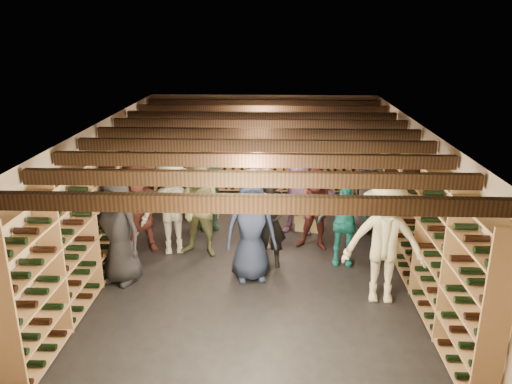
{
  "coord_description": "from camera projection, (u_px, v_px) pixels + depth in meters",
  "views": [
    {
      "loc": [
        0.31,
        -8.24,
        3.96
      ],
      "look_at": [
        -0.03,
        0.2,
        1.16
      ],
      "focal_mm": 35.0,
      "sensor_mm": 36.0,
      "label": 1
    }
  ],
  "objects": [
    {
      "name": "person_2",
      "position": [
        201.0,
        210.0,
        8.87
      ],
      "size": [
        0.98,
        0.84,
        1.74
      ],
      "primitive_type": "imported",
      "rotation": [
        0.0,
        0.0,
        -0.24
      ],
      "color": "#5F633D",
      "rests_on": "ground"
    },
    {
      "name": "wine_rack_back",
      "position": [
        263.0,
        150.0,
        12.37
      ],
      "size": [
        4.7,
        0.3,
        2.15
      ],
      "color": "#A27B4F",
      "rests_on": "ground"
    },
    {
      "name": "walls",
      "position": [
        257.0,
        194.0,
        8.7
      ],
      "size": [
        5.52,
        8.02,
        2.4
      ],
      "color": "tan",
      "rests_on": "ground"
    },
    {
      "name": "person_7",
      "position": [
        259.0,
        199.0,
        9.17
      ],
      "size": [
        0.8,
        0.64,
        1.91
      ],
      "primitive_type": "imported",
      "rotation": [
        0.0,
        0.0,
        0.29
      ],
      "color": "gray",
      "rests_on": "ground"
    },
    {
      "name": "person_0",
      "position": [
        118.0,
        231.0,
        7.93
      ],
      "size": [
        1.01,
        0.86,
        1.76
      ],
      "primitive_type": "imported",
      "rotation": [
        0.0,
        0.0,
        -0.42
      ],
      "color": "black",
      "rests_on": "ground"
    },
    {
      "name": "ground",
      "position": [
        257.0,
        256.0,
        9.07
      ],
      "size": [
        8.0,
        8.0,
        0.0
      ],
      "primitive_type": "plane",
      "color": "black",
      "rests_on": "ground"
    },
    {
      "name": "person_12",
      "position": [
        369.0,
        191.0,
        9.96
      ],
      "size": [
        0.88,
        0.62,
        1.7
      ],
      "primitive_type": "imported",
      "rotation": [
        0.0,
        0.0,
        0.11
      ],
      "color": "#35343A",
      "rests_on": "ground"
    },
    {
      "name": "person_4",
      "position": [
        343.0,
        223.0,
        8.59
      ],
      "size": [
        0.93,
        0.48,
        1.52
      ],
      "primitive_type": "imported",
      "rotation": [
        0.0,
        0.0,
        -0.12
      ],
      "color": "teal",
      "rests_on": "ground"
    },
    {
      "name": "person_6",
      "position": [
        251.0,
        230.0,
        8.02
      ],
      "size": [
        0.92,
        0.68,
        1.71
      ],
      "primitive_type": "imported",
      "rotation": [
        0.0,
        0.0,
        0.18
      ],
      "color": "#1A243E",
      "rests_on": "ground"
    },
    {
      "name": "wine_rack_left",
      "position": [
        113.0,
        198.0,
        8.84
      ],
      "size": [
        0.32,
        7.5,
        2.15
      ],
      "color": "#A27B4F",
      "rests_on": "ground"
    },
    {
      "name": "person_5",
      "position": [
        139.0,
        207.0,
        9.1
      ],
      "size": [
        1.63,
        0.84,
        1.67
      ],
      "primitive_type": "imported",
      "rotation": [
        0.0,
        0.0,
        0.23
      ],
      "color": "brown",
      "rests_on": "ground"
    },
    {
      "name": "person_1",
      "position": [
        270.0,
        223.0,
        8.47
      ],
      "size": [
        0.61,
        0.43,
        1.6
      ],
      "primitive_type": "imported",
      "rotation": [
        0.0,
        0.0,
        0.08
      ],
      "color": "black",
      "rests_on": "ground"
    },
    {
      "name": "ceiling_joists",
      "position": [
        257.0,
        134.0,
        8.37
      ],
      "size": [
        5.4,
        7.12,
        0.18
      ],
      "color": "black",
      "rests_on": "ground"
    },
    {
      "name": "person_9",
      "position": [
        172.0,
        207.0,
        8.97
      ],
      "size": [
        1.26,
        0.89,
        1.77
      ],
      "primitive_type": "imported",
      "rotation": [
        0.0,
        0.0,
        0.22
      ],
      "color": "#AFADA0",
      "rests_on": "ground"
    },
    {
      "name": "person_10",
      "position": [
        207.0,
        189.0,
        10.08
      ],
      "size": [
        1.08,
        0.63,
        1.72
      ],
      "primitive_type": "imported",
      "rotation": [
        0.0,
        0.0,
        0.22
      ],
      "color": "#234534",
      "rests_on": "ground"
    },
    {
      "name": "person_3",
      "position": [
        385.0,
        242.0,
        7.33
      ],
      "size": [
        1.3,
        0.83,
        1.91
      ],
      "primitive_type": "imported",
      "rotation": [
        0.0,
        0.0,
        -0.1
      ],
      "color": "beige",
      "rests_on": "ground"
    },
    {
      "name": "crate_stack_left",
      "position": [
        206.0,
        198.0,
        10.88
      ],
      "size": [
        0.52,
        0.36,
        0.85
      ],
      "rotation": [
        0.0,
        0.0,
        0.07
      ],
      "color": "tan",
      "rests_on": "ground"
    },
    {
      "name": "ceiling",
      "position": [
        257.0,
        126.0,
        8.32
      ],
      "size": [
        5.5,
        8.0,
        0.01
      ],
      "primitive_type": "cube",
      "color": "beige",
      "rests_on": "walls"
    },
    {
      "name": "wine_rack_right",
      "position": [
        405.0,
        202.0,
        8.64
      ],
      "size": [
        0.32,
        7.5,
        2.15
      ],
      "color": "#A27B4F",
      "rests_on": "ground"
    },
    {
      "name": "person_8",
      "position": [
        317.0,
        210.0,
        9.15
      ],
      "size": [
        0.87,
        0.75,
        1.55
      ],
      "primitive_type": "imported",
      "rotation": [
        0.0,
        0.0,
        -0.24
      ],
      "color": "#421A19",
      "rests_on": "ground"
    },
    {
      "name": "crate_stack_right",
      "position": [
        308.0,
        218.0,
        10.19
      ],
      "size": [
        0.56,
        0.42,
        0.51
      ],
      "rotation": [
        0.0,
        0.0,
        -0.2
      ],
      "color": "tan",
      "rests_on": "ground"
    },
    {
      "name": "crate_loose",
      "position": [
        262.0,
        225.0,
        10.28
      ],
      "size": [
        0.54,
        0.39,
        0.17
      ],
      "primitive_type": "cube",
      "rotation": [
        0.0,
        0.0,
        0.12
      ],
      "color": "tan",
      "rests_on": "ground"
    },
    {
      "name": "person_11",
      "position": [
        298.0,
        193.0,
        9.92
      ],
      "size": [
        1.6,
        0.81,
        1.65
      ],
      "primitive_type": "imported",
      "rotation": [
        0.0,
        0.0,
        -0.22
      ],
      "color": "#8E619A",
      "rests_on": "ground"
    }
  ]
}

